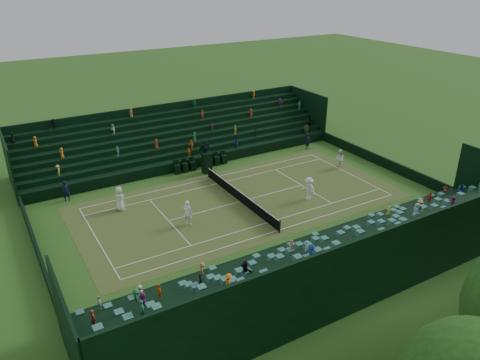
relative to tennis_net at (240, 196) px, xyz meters
The scene contains 17 objects.
ground 0.53m from the tennis_net, ahead, with size 160.00×160.00×0.00m, color #346620.
court_surface 0.52m from the tennis_net, ahead, with size 12.97×26.77×0.01m, color #326722.
perimeter_wall_north 15.89m from the tennis_net, 90.00° to the left, with size 17.17×0.20×1.00m, color black.
perimeter_wall_south 15.89m from the tennis_net, 90.00° to the right, with size 17.17×0.20×1.00m, color black.
perimeter_wall_east 8.49m from the tennis_net, ahead, with size 0.20×31.77×1.00m, color black.
perimeter_wall_west 8.49m from the tennis_net, behind, with size 0.20×31.77×1.00m, color black.
north_grandstand 12.70m from the tennis_net, ahead, with size 6.60×32.00×4.90m.
south_grandstand 12.70m from the tennis_net, behind, with size 6.60×32.00×4.90m.
tennis_net is the anchor object (origin of this frame).
umpire_chair 6.90m from the tennis_net, behind, with size 0.98×0.98×3.09m.
courtside_chairs 8.13m from the tennis_net, behind, with size 0.58×5.55×1.26m.
player_near_west 9.73m from the tennis_net, 111.96° to the right, with size 0.99×0.65×2.03m, color white.
player_near_east 5.47m from the tennis_net, 76.73° to the right, with size 0.73×0.48×2.01m, color white.
player_far_west 12.11m from the tennis_net, 96.69° to the left, with size 0.90×0.70×1.85m, color white.
player_far_east 5.77m from the tennis_net, 64.07° to the left, with size 1.30×0.75×2.01m, color white.
line_judge_north 14.52m from the tennis_net, 119.57° to the left, with size 0.63×0.42×1.73m, color black.
line_judge_south 14.46m from the tennis_net, 121.15° to the right, with size 0.66×0.43×1.81m, color black.
Camera 1 is at (29.98, -17.57, 17.81)m, focal length 35.00 mm.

